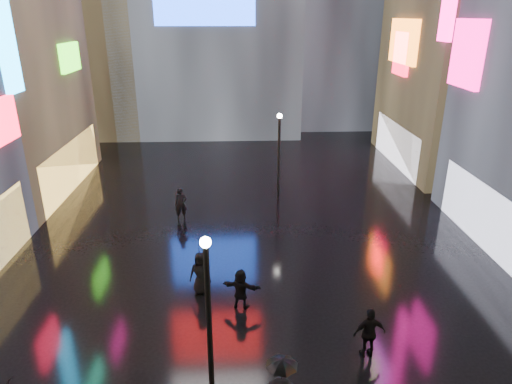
{
  "coord_description": "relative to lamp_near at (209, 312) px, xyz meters",
  "views": [
    {
      "loc": [
        -0.59,
        -1.87,
        10.46
      ],
      "look_at": [
        0.0,
        12.0,
        5.0
      ],
      "focal_mm": 32.0,
      "sensor_mm": 36.0,
      "label": 1
    }
  ],
  "objects": [
    {
      "name": "pedestrian_6",
      "position": [
        -2.23,
        12.33,
        -2.05
      ],
      "size": [
        0.73,
        0.55,
        1.8
      ],
      "primitive_type": "imported",
      "rotation": [
        0.0,
        0.0,
        0.2
      ],
      "color": "black",
      "rests_on": "ground"
    },
    {
      "name": "lamp_far",
      "position": [
        3.26,
        15.09,
        0.0
      ],
      "size": [
        0.3,
        0.3,
        5.2
      ],
      "color": "black",
      "rests_on": "ground"
    },
    {
      "name": "umbrella_1",
      "position": [
        1.87,
        -1.38,
        -0.78
      ],
      "size": [
        0.93,
        0.93,
        0.69
      ],
      "primitive_type": "imported",
      "rotation": [
        0.0,
        0.0,
        4.5
      ],
      "color": "black",
      "rests_on": "pedestrian_2"
    },
    {
      "name": "umbrella_2",
      "position": [
        -0.68,
        5.32,
        -0.75
      ],
      "size": [
        1.28,
        1.27,
        0.84
      ],
      "primitive_type": "imported",
      "rotation": [
        0.0,
        0.0,
        0.99
      ],
      "color": "black",
      "rests_on": "pedestrian_4"
    },
    {
      "name": "pedestrian_4",
      "position": [
        -0.68,
        5.32,
        -2.06
      ],
      "size": [
        0.95,
        0.7,
        1.78
      ],
      "primitive_type": "imported",
      "rotation": [
        0.0,
        0.0,
        -0.16
      ],
      "color": "black",
      "rests_on": "ground"
    },
    {
      "name": "pedestrian_3",
      "position": [
        4.99,
        1.47,
        -2.04
      ],
      "size": [
        1.1,
        0.55,
        1.8
      ],
      "primitive_type": "imported",
      "rotation": [
        0.0,
        0.0,
        3.25
      ],
      "color": "black",
      "rests_on": "ground"
    },
    {
      "name": "pedestrian_5",
      "position": [
        0.89,
        4.29,
        -2.14
      ],
      "size": [
        1.56,
        0.88,
        1.6
      ],
      "primitive_type": "imported",
      "rotation": [
        0.0,
        0.0,
        2.85
      ],
      "color": "black",
      "rests_on": "ground"
    },
    {
      "name": "lamp_near",
      "position": [
        0.0,
        0.0,
        0.0
      ],
      "size": [
        0.3,
        0.3,
        5.2
      ],
      "color": "black",
      "rests_on": "ground"
    },
    {
      "name": "ground",
      "position": [
        1.43,
        11.55,
        -2.94
      ],
      "size": [
        140.0,
        140.0,
        0.0
      ],
      "primitive_type": "plane",
      "color": "black",
      "rests_on": "ground"
    }
  ]
}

